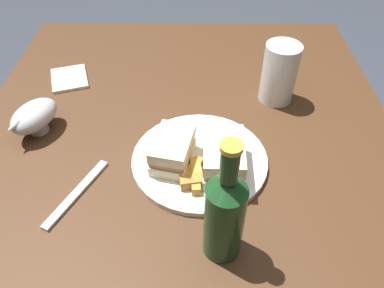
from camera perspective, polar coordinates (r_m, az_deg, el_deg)
dining_table at (r=1.10m, az=-0.85°, el=-14.61°), size 1.17×0.96×0.75m
plate at (r=0.77m, az=1.17°, el=-2.42°), size 0.28×0.28×0.01m
sandwich_half_left at (r=0.74m, az=-2.97°, el=-0.94°), size 0.12×0.09×0.06m
sandwich_half_right at (r=0.72m, az=4.83°, el=-2.03°), size 0.13×0.08×0.07m
potato_wedge_front at (r=0.74m, az=-4.55°, el=-3.72°), size 0.04×0.06×0.02m
potato_wedge_middle at (r=0.73m, az=0.20°, el=-3.76°), size 0.06×0.04×0.02m
potato_wedge_back at (r=0.71m, az=0.54°, el=-5.79°), size 0.06×0.02×0.02m
potato_wedge_left_edge at (r=0.73m, az=0.61°, el=-4.04°), size 0.05×0.03×0.02m
potato_wedge_right_edge at (r=0.71m, az=0.16°, el=-5.78°), size 0.03×0.05×0.02m
potato_wedge_stray at (r=0.71m, az=4.87°, el=-5.74°), size 0.03×0.04×0.02m
pint_glass at (r=0.93m, az=13.13°, el=9.98°), size 0.08×0.08×0.15m
gravy_boat at (r=0.89m, az=-23.11°, el=3.92°), size 0.14×0.12×0.07m
cider_bottle at (r=0.58m, az=5.03°, el=-10.62°), size 0.06×0.06×0.24m
napkin at (r=1.06m, az=-18.29°, el=9.52°), size 0.13×0.12×0.01m
fork at (r=0.75m, az=-17.25°, el=-7.21°), size 0.17×0.09×0.01m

